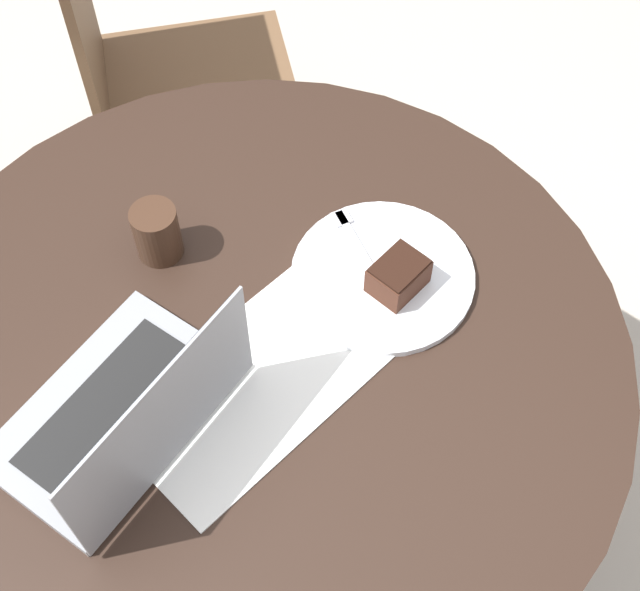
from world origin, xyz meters
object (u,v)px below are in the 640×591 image
(chair, at_px, (157,73))
(plate, at_px, (383,275))
(coffee_glass, at_px, (157,232))
(laptop, at_px, (127,415))

(chair, distance_m, plate, 0.85)
(coffee_glass, bearing_deg, chair, 43.08)
(coffee_glass, bearing_deg, plate, -64.91)
(plate, xyz_separation_m, laptop, (-0.39, 0.15, 0.03))
(chair, xyz_separation_m, laptop, (-0.72, -0.59, 0.27))
(plate, bearing_deg, laptop, 158.76)
(chair, bearing_deg, plate, 20.45)
(laptop, bearing_deg, coffee_glass, 32.94)
(plate, relative_size, laptop, 0.83)
(chair, distance_m, coffee_glass, 0.70)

